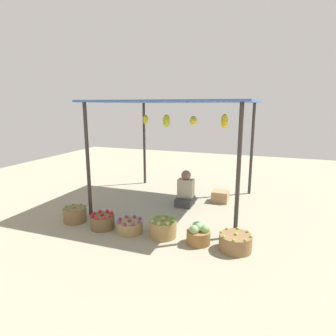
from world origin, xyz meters
name	(u,v)px	position (x,y,z in m)	size (l,w,h in m)	color
ground_plane	(178,203)	(0.00, 0.00, 0.00)	(14.00, 14.00, 0.00)	gray
market_stall_structure	(180,108)	(0.01, 0.01, 2.10)	(3.17, 2.90, 2.26)	#38332D
vendor_person	(186,192)	(0.18, -0.07, 0.30)	(0.36, 0.44, 0.78)	#3E3F3C
basket_green_chilies	(75,215)	(-1.52, -1.68, 0.13)	(0.43, 0.43, 0.30)	brown
basket_red_apples	(102,221)	(-0.85, -1.77, 0.13)	(0.43, 0.43, 0.30)	brown
basket_purple_onions	(130,226)	(-0.31, -1.76, 0.11)	(0.45, 0.45, 0.26)	#997E4C
basket_green_apples	(163,228)	(0.29, -1.71, 0.15)	(0.45, 0.45, 0.35)	olive
basket_cabbages	(198,234)	(0.91, -1.75, 0.16)	(0.38, 0.38, 0.35)	olive
basket_limes	(235,242)	(1.49, -1.76, 0.13)	(0.50, 0.50, 0.29)	olive
wooden_crate_near_vendor	(220,196)	(0.87, 0.42, 0.12)	(0.35, 0.34, 0.25)	#A98055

